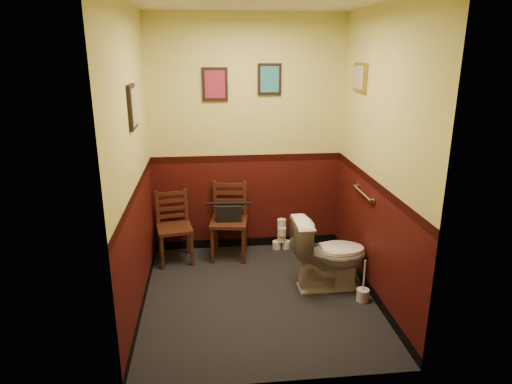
% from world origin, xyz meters
% --- Properties ---
extents(floor, '(2.20, 2.40, 0.00)m').
position_xyz_m(floor, '(0.00, 0.00, 0.00)').
color(floor, black).
rests_on(floor, ground).
extents(ceiling, '(2.20, 2.40, 0.00)m').
position_xyz_m(ceiling, '(0.00, 0.00, 2.70)').
color(ceiling, silver).
rests_on(ceiling, ground).
extents(wall_back, '(2.20, 0.00, 2.70)m').
position_xyz_m(wall_back, '(0.00, 1.20, 1.35)').
color(wall_back, '#3A0D0A').
rests_on(wall_back, ground).
extents(wall_front, '(2.20, 0.00, 2.70)m').
position_xyz_m(wall_front, '(0.00, -1.20, 1.35)').
color(wall_front, '#3A0D0A').
rests_on(wall_front, ground).
extents(wall_left, '(0.00, 2.40, 2.70)m').
position_xyz_m(wall_left, '(-1.10, 0.00, 1.35)').
color(wall_left, '#3A0D0A').
rests_on(wall_left, ground).
extents(wall_right, '(0.00, 2.40, 2.70)m').
position_xyz_m(wall_right, '(1.10, 0.00, 1.35)').
color(wall_right, '#3A0D0A').
rests_on(wall_right, ground).
extents(grab_bar, '(0.05, 0.56, 0.06)m').
position_xyz_m(grab_bar, '(1.07, 0.25, 0.95)').
color(grab_bar, silver).
rests_on(grab_bar, wall_right).
extents(framed_print_back_a, '(0.28, 0.04, 0.36)m').
position_xyz_m(framed_print_back_a, '(-0.35, 1.18, 1.95)').
color(framed_print_back_a, black).
rests_on(framed_print_back_a, wall_back).
extents(framed_print_back_b, '(0.26, 0.04, 0.34)m').
position_xyz_m(framed_print_back_b, '(0.25, 1.18, 2.00)').
color(framed_print_back_b, black).
rests_on(framed_print_back_b, wall_back).
extents(framed_print_left, '(0.04, 0.30, 0.38)m').
position_xyz_m(framed_print_left, '(-1.08, 0.10, 1.85)').
color(framed_print_left, black).
rests_on(framed_print_left, wall_left).
extents(framed_print_right, '(0.04, 0.34, 0.28)m').
position_xyz_m(framed_print_right, '(1.08, 0.60, 2.05)').
color(framed_print_right, olive).
rests_on(framed_print_right, wall_right).
extents(toilet, '(0.76, 0.44, 0.73)m').
position_xyz_m(toilet, '(0.72, 0.12, 0.37)').
color(toilet, white).
rests_on(toilet, floor).
extents(toilet_brush, '(0.12, 0.12, 0.43)m').
position_xyz_m(toilet_brush, '(0.99, -0.18, 0.07)').
color(toilet_brush, silver).
rests_on(toilet_brush, floor).
extents(chair_left, '(0.44, 0.44, 0.81)m').
position_xyz_m(chair_left, '(-0.86, 0.92, 0.40)').
color(chair_left, '#4C2517').
rests_on(chair_left, floor).
extents(chair_right, '(0.46, 0.46, 0.87)m').
position_xyz_m(chair_right, '(-0.23, 0.97, 0.44)').
color(chair_right, '#4C2517').
rests_on(chair_right, floor).
extents(handbag, '(0.31, 0.17, 0.22)m').
position_xyz_m(handbag, '(-0.24, 0.93, 0.55)').
color(handbag, black).
rests_on(handbag, chair_right).
extents(tp_stack, '(0.22, 0.13, 0.38)m').
position_xyz_m(tp_stack, '(0.40, 1.08, 0.16)').
color(tp_stack, silver).
rests_on(tp_stack, floor).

